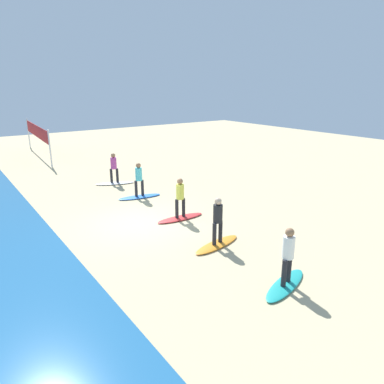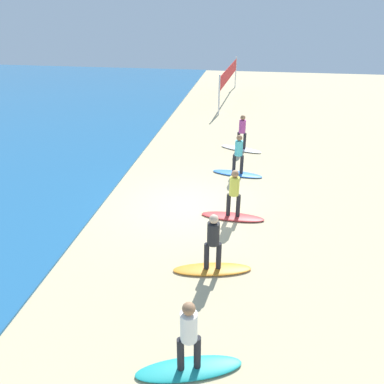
{
  "view_description": "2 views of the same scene",
  "coord_description": "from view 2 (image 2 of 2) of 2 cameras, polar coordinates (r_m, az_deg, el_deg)",
  "views": [
    {
      "loc": [
        -12.09,
        5.99,
        5.37
      ],
      "look_at": [
        -1.07,
        -1.87,
        1.25
      ],
      "focal_mm": 33.61,
      "sensor_mm": 36.0,
      "label": 1
    },
    {
      "loc": [
        -11.3,
        -1.98,
        6.39
      ],
      "look_at": [
        -0.86,
        -0.32,
        1.02
      ],
      "focal_mm": 34.71,
      "sensor_mm": 36.0,
      "label": 2
    }
  ],
  "objects": [
    {
      "name": "surfer_blue",
      "position": [
        15.28,
        7.18,
        6.21
      ],
      "size": [
        0.32,
        0.46,
        1.64
      ],
      "color": "#232328",
      "rests_on": "surfboard_blue"
    },
    {
      "name": "surfer_orange",
      "position": [
        9.57,
        3.27,
        -7.12
      ],
      "size": [
        0.32,
        0.45,
        1.64
      ],
      "color": "#232328",
      "rests_on": "surfboard_orange"
    },
    {
      "name": "volleyball_net",
      "position": [
        28.52,
        5.7,
        17.52
      ],
      "size": [
        9.08,
        0.67,
        2.5
      ],
      "color": "silver",
      "rests_on": "ground"
    },
    {
      "name": "surfboard_teal",
      "position": [
        8.0,
        -0.46,
        -25.52
      ],
      "size": [
        1.16,
        2.17,
        0.09
      ],
      "primitive_type": "ellipsoid",
      "rotation": [
        0.0,
        0.0,
        1.87
      ],
      "color": "teal",
      "rests_on": "ground"
    },
    {
      "name": "surfer_teal",
      "position": [
        7.24,
        -0.49,
        -20.73
      ],
      "size": [
        0.32,
        0.45,
        1.64
      ],
      "color": "#232328",
      "rests_on": "surfboard_teal"
    },
    {
      "name": "surfer_red",
      "position": [
        12.01,
        6.49,
        0.29
      ],
      "size": [
        0.32,
        0.46,
        1.64
      ],
      "color": "#232328",
      "rests_on": "surfboard_red"
    },
    {
      "name": "ground_plane",
      "position": [
        13.13,
        -0.81,
        -2.19
      ],
      "size": [
        60.0,
        60.0,
        0.0
      ],
      "primitive_type": "plane",
      "color": "#CCB789"
    },
    {
      "name": "surfboard_white",
      "position": [
        18.45,
        7.53,
        6.58
      ],
      "size": [
        1.26,
        2.16,
        0.09
      ],
      "primitive_type": "ellipsoid",
      "rotation": [
        0.0,
        0.0,
        1.21
      ],
      "color": "white",
      "rests_on": "ground"
    },
    {
      "name": "surfboard_orange",
      "position": [
        10.16,
        3.13,
        -11.76
      ],
      "size": [
        0.96,
        2.17,
        0.09
      ],
      "primitive_type": "ellipsoid",
      "rotation": [
        0.0,
        0.0,
        1.77
      ],
      "color": "orange",
      "rests_on": "ground"
    },
    {
      "name": "surfboard_red",
      "position": [
        12.49,
        6.26,
        -3.78
      ],
      "size": [
        0.65,
        2.12,
        0.09
      ],
      "primitive_type": "ellipsoid",
      "rotation": [
        0.0,
        0.0,
        1.53
      ],
      "color": "red",
      "rests_on": "ground"
    },
    {
      "name": "surfer_white",
      "position": [
        18.13,
        7.72,
        9.52
      ],
      "size": [
        0.32,
        0.44,
        1.64
      ],
      "color": "#232328",
      "rests_on": "surfboard_white"
    },
    {
      "name": "surfboard_blue",
      "position": [
        15.65,
        6.97,
        2.81
      ],
      "size": [
        0.91,
        2.16,
        0.09
      ],
      "primitive_type": "ellipsoid",
      "rotation": [
        0.0,
        0.0,
        1.4
      ],
      "color": "blue",
      "rests_on": "ground"
    }
  ]
}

